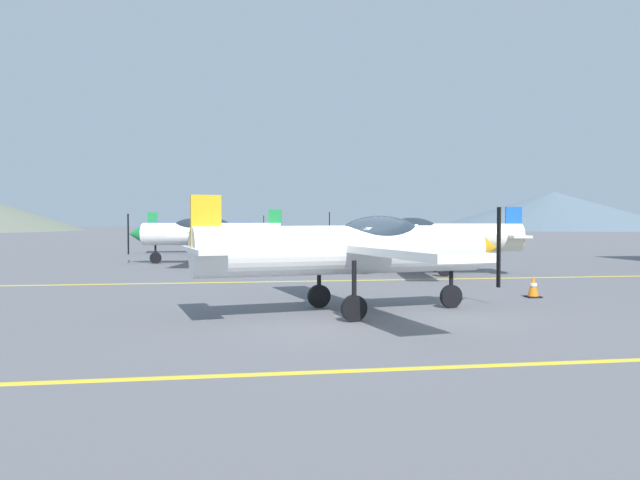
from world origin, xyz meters
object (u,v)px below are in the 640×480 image
Objects in this scene: airplane_far at (206,233)px; airplane_back at (206,230)px; airplane_near at (356,248)px; airplane_mid at (427,236)px; car_sedan at (432,235)px; traffic_cone_side at (533,287)px.

airplane_back is at bearing 91.57° from airplane_far.
airplane_near is at bearing -81.62° from airplane_back.
airplane_far is at bearing 140.25° from airplane_mid.
airplane_mid is 19.55m from airplane_back.
airplane_back is at bearing -155.73° from car_sedan.
airplane_back is 1.89× the size of car_sedan.
airplane_mid is at bearing 93.36° from traffic_cone_side.
airplane_mid is at bearing 62.86° from airplane_near.
airplane_back is 19.62m from car_sedan.
airplane_back is (-8.77, 17.47, 0.00)m from airplane_mid.
car_sedan is at bearing 46.41° from airplane_far.
traffic_cone_side is at bearing -86.64° from airplane_mid.
airplane_far reaches higher than traffic_cone_side.
airplane_mid reaches higher than traffic_cone_side.
airplane_mid is 14.49× the size of traffic_cone_side.
car_sedan is at bearing 24.27° from airplane_back.
airplane_near is 1.00× the size of airplane_back.
airplane_back is (-0.29, 10.42, 0.00)m from airplane_far.
airplane_mid is 1.89× the size of car_sedan.
traffic_cone_side is (0.43, -7.40, -1.15)m from airplane_mid.
traffic_cone_side is (-8.68, -32.93, -0.56)m from car_sedan.
airplane_mid is 7.50m from traffic_cone_side.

